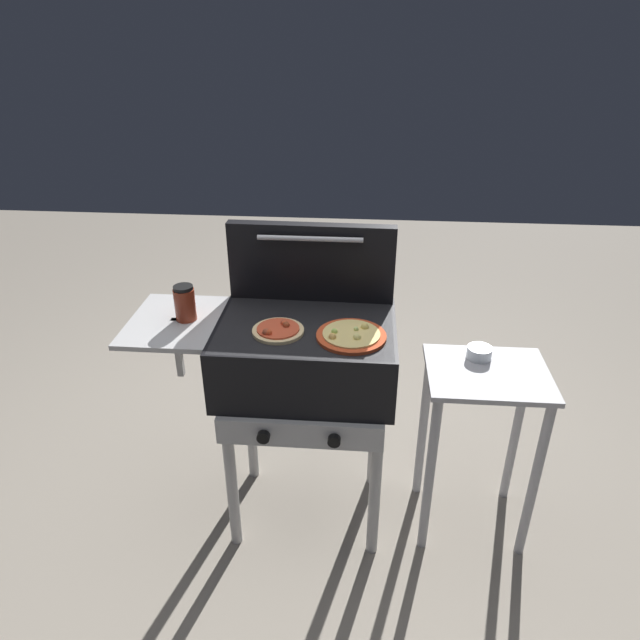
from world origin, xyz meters
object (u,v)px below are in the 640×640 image
(pizza_pepperoni, at_px, (278,330))
(pizza_cheese, at_px, (351,335))
(grill, at_px, (303,359))
(prep_table, at_px, (481,418))
(sauce_jar, at_px, (185,303))
(topping_bowl_near, at_px, (479,353))

(pizza_pepperoni, distance_m, pizza_cheese, 0.25)
(grill, relative_size, prep_table, 1.30)
(pizza_cheese, bearing_deg, sauce_jar, 171.66)
(pizza_cheese, relative_size, topping_bowl_near, 2.60)
(pizza_cheese, distance_m, prep_table, 0.63)
(pizza_pepperoni, height_order, topping_bowl_near, pizza_pepperoni)
(grill, relative_size, pizza_cheese, 3.99)
(grill, bearing_deg, pizza_cheese, -23.50)
(pizza_pepperoni, bearing_deg, prep_table, 5.06)
(sauce_jar, xyz_separation_m, topping_bowl_near, (1.07, 0.08, -0.21))
(pizza_pepperoni, xyz_separation_m, sauce_jar, (-0.34, 0.07, 0.05))
(sauce_jar, relative_size, topping_bowl_near, 1.42)
(pizza_pepperoni, xyz_separation_m, prep_table, (0.75, 0.07, -0.38))
(pizza_cheese, xyz_separation_m, prep_table, (0.50, 0.08, -0.38))
(topping_bowl_near, bearing_deg, pizza_pepperoni, -167.83)
(sauce_jar, distance_m, topping_bowl_near, 1.10)
(grill, height_order, sauce_jar, sauce_jar)
(grill, relative_size, topping_bowl_near, 10.40)
(pizza_pepperoni, distance_m, sauce_jar, 0.36)
(grill, xyz_separation_m, sauce_jar, (-0.42, 0.01, 0.21))
(pizza_pepperoni, bearing_deg, topping_bowl_near, 12.17)
(prep_table, bearing_deg, grill, -179.63)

